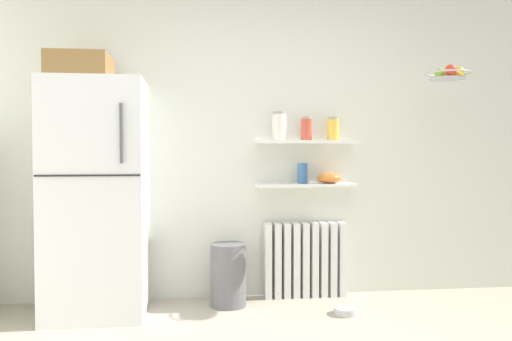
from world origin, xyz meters
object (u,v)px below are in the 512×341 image
radiator (305,260)px  trash_bin (228,275)px  storage_jar_1 (306,129)px  storage_jar_0 (279,126)px  hanging_fruit_basket (449,74)px  storage_jar_2 (333,129)px  vase (302,173)px  shelf_bowl (329,178)px  refrigerator (96,192)px  pet_food_bowl (346,311)px

radiator → trash_bin: size_ratio=1.39×
radiator → storage_jar_1: (-0.00, -0.03, 1.07)m
storage_jar_0 → hanging_fruit_basket: 1.35m
storage_jar_2 → vase: storage_jar_2 is taller
hanging_fruit_basket → storage_jar_0: bearing=164.2°
hanging_fruit_basket → storage_jar_1: bearing=161.0°
storage_jar_2 → shelf_bowl: (-0.03, 0.00, -0.40)m
radiator → vase: size_ratio=4.05×
storage_jar_1 → trash_bin: 1.31m
storage_jar_2 → vase: bearing=180.0°
radiator → trash_bin: bearing=-165.1°
storage_jar_0 → vase: size_ratio=1.39×
refrigerator → pet_food_bowl: (1.80, -0.24, -0.87)m
refrigerator → hanging_fruit_basket: size_ratio=5.65×
storage_jar_0 → hanging_fruit_basket: (1.25, -0.35, 0.39)m
radiator → storage_jar_0: bearing=-172.3°
radiator → vase: 0.71m
vase → hanging_fruit_basket: (1.06, -0.35, 0.77)m
storage_jar_1 → trash_bin: size_ratio=0.40×
storage_jar_1 → hanging_fruit_basket: bearing=-19.0°
storage_jar_2 → hanging_fruit_basket: bearing=-23.7°
radiator → shelf_bowl: size_ratio=3.42×
storage_jar_0 → shelf_bowl: storage_jar_0 is taller
radiator → shelf_bowl: bearing=-8.8°
trash_bin → pet_food_bowl: (0.84, -0.32, -0.22)m
storage_jar_1 → pet_food_bowl: bearing=-66.9°
radiator → pet_food_bowl: radiator is taller
storage_jar_0 → vase: 0.42m
vase → radiator: bearing=45.2°
radiator → pet_food_bowl: size_ratio=3.79×
vase → hanging_fruit_basket: size_ratio=0.49×
storage_jar_1 → vase: (-0.03, 0.00, -0.36)m
radiator → storage_jar_0: size_ratio=2.91×
refrigerator → vase: refrigerator is taller
storage_jar_0 → trash_bin: 1.23m
pet_food_bowl → hanging_fruit_basket: 1.95m
refrigerator → storage_jar_0: 1.49m
refrigerator → trash_bin: size_ratio=3.91×
refrigerator → storage_jar_0: bearing=8.8°
radiator → storage_jar_2: size_ratio=3.50×
shelf_bowl → hanging_fruit_basket: bearing=-23.0°
trash_bin → pet_food_bowl: 0.92m
pet_food_bowl → radiator: bearing=111.9°
vase → hanging_fruit_basket: 1.35m
refrigerator → storage_jar_2: size_ratio=9.87×
refrigerator → trash_bin: 1.17m
radiator → storage_jar_2: storage_jar_2 is taller
vase → pet_food_bowl: (0.22, -0.46, -0.99)m
storage_jar_0 → storage_jar_2: storage_jar_0 is taller
trash_bin → hanging_fruit_basket: (1.67, -0.21, 1.54)m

